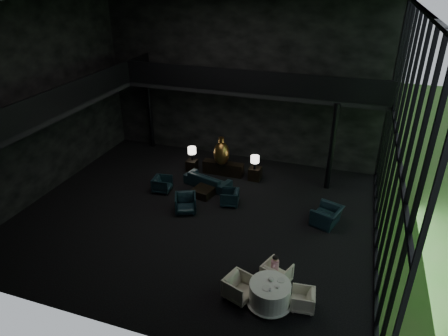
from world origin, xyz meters
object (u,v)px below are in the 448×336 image
(bronze_urn, at_px, (222,153))
(dining_table, at_px, (270,295))
(sofa, at_px, (208,177))
(dining_chair_north, at_px, (277,272))
(lounge_armchair_west, at_px, (162,184))
(dining_chair_west, at_px, (239,286))
(side_table_left, at_px, (192,165))
(coffee_table, at_px, (203,192))
(lounge_armchair_south, at_px, (186,201))
(side_table_right, at_px, (255,174))
(console, at_px, (223,168))
(lounge_armchair_east, at_px, (230,197))
(table_lamp_right, at_px, (255,160))
(window_armchair, at_px, (327,213))
(dining_chair_east, at_px, (303,300))
(child, at_px, (275,263))
(table_lamp_left, at_px, (192,151))

(bronze_urn, xyz_separation_m, dining_table, (4.02, -7.25, -0.90))
(sofa, bearing_deg, dining_chair_north, 144.82)
(lounge_armchair_west, distance_m, dining_chair_west, 7.22)
(side_table_left, height_order, coffee_table, side_table_left)
(lounge_armchair_south, bearing_deg, sofa, 63.81)
(side_table_right, bearing_deg, dining_chair_north, -69.59)
(console, height_order, lounge_armchair_east, lounge_armchair_east)
(lounge_armchair_west, bearing_deg, bronze_urn, -48.94)
(bronze_urn, xyz_separation_m, side_table_left, (-1.60, 0.15, -0.95))
(bronze_urn, relative_size, dining_chair_west, 1.60)
(lounge_armchair_south, height_order, dining_table, lounge_armchair_south)
(table_lamp_right, bearing_deg, window_armchair, -35.44)
(lounge_armchair_south, bearing_deg, coffee_table, 57.54)
(console, xyz_separation_m, lounge_armchair_south, (-0.38, -3.66, 0.17))
(sofa, xyz_separation_m, lounge_armchair_south, (-0.09, -2.30, 0.03))
(table_lamp_right, height_order, coffee_table, table_lamp_right)
(bronze_urn, height_order, sofa, bronze_urn)
(console, height_order, side_table_right, console)
(side_table_right, height_order, window_armchair, window_armchair)
(bronze_urn, bearing_deg, side_table_left, 174.79)
(dining_table, bearing_deg, dining_chair_east, 8.78)
(bronze_urn, bearing_deg, dining_chair_north, -57.46)
(window_armchair, height_order, dining_chair_west, window_armchair)
(dining_chair_east, height_order, child, child)
(dining_chair_north, xyz_separation_m, dining_chair_west, (-0.94, -0.98, 0.01))
(console, bearing_deg, table_lamp_left, -178.82)
(table_lamp_right, bearing_deg, bronze_urn, -176.50)
(bronze_urn, distance_m, table_lamp_left, 1.63)
(bronze_urn, relative_size, lounge_armchair_west, 1.78)
(bronze_urn, height_order, dining_chair_west, bronze_urn)
(console, bearing_deg, window_armchair, -27.50)
(side_table_right, distance_m, coffee_table, 2.83)
(sofa, xyz_separation_m, lounge_armchair_west, (-1.75, -1.11, -0.06))
(window_armchair, xyz_separation_m, dining_chair_east, (-0.22, -4.65, -0.21))
(bronze_urn, xyz_separation_m, lounge_armchair_east, (1.15, -2.31, -0.85))
(bronze_urn, xyz_separation_m, dining_chair_north, (4.03, -6.31, -0.80))
(lounge_armchair_east, distance_m, dining_chair_north, 4.93)
(coffee_table, bearing_deg, dining_chair_north, -45.82)
(side_table_right, bearing_deg, child, -70.09)
(coffee_table, bearing_deg, lounge_armchair_west, -173.18)
(console, relative_size, dining_chair_west, 2.29)
(console, distance_m, lounge_armchair_west, 3.20)
(dining_table, distance_m, child, 1.08)
(table_lamp_right, relative_size, sofa, 0.28)
(side_table_left, xyz_separation_m, lounge_armchair_east, (2.75, -2.46, 0.10))
(bronze_urn, relative_size, lounge_armchair_south, 1.44)
(console, height_order, dining_chair_north, dining_chair_north)
(sofa, bearing_deg, dining_table, 140.17)
(dining_chair_east, bearing_deg, table_lamp_left, -144.42)
(side_table_left, bearing_deg, coffee_table, -56.20)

